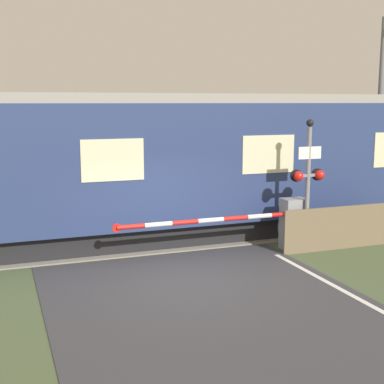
{
  "coord_description": "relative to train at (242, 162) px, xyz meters",
  "views": [
    {
      "loc": [
        -3.58,
        -10.08,
        3.69
      ],
      "look_at": [
        0.89,
        2.0,
        1.52
      ],
      "focal_mm": 50.0,
      "sensor_mm": 36.0,
      "label": 1
    }
  ],
  "objects": [
    {
      "name": "signal_post",
      "position": [
        0.55,
        -2.6,
        -0.12
      ],
      "size": [
        0.9,
        0.26,
        3.28
      ],
      "color": "gray",
      "rests_on": "ground_plane"
    },
    {
      "name": "roadside_fence",
      "position": [
        1.67,
        -2.71,
        -1.45
      ],
      "size": [
        3.63,
        0.06,
        1.1
      ],
      "color": "#726047",
      "rests_on": "ground_plane"
    },
    {
      "name": "track_bed",
      "position": [
        -3.04,
        0.0,
        -1.97
      ],
      "size": [
        36.0,
        3.2,
        0.13
      ],
      "color": "gray",
      "rests_on": "ground_plane"
    },
    {
      "name": "crossing_barrier",
      "position": [
        0.05,
        -2.29,
        -1.31
      ],
      "size": [
        4.94,
        0.44,
        1.3
      ],
      "color": "gray",
      "rests_on": "ground_plane"
    },
    {
      "name": "ground_plane",
      "position": [
        -3.04,
        -3.69,
        -2.0
      ],
      "size": [
        80.0,
        80.0,
        0.0
      ],
      "primitive_type": "plane",
      "color": "#475638"
    },
    {
      "name": "catenary_pole",
      "position": [
        6.72,
        2.39,
        1.5
      ],
      "size": [
        0.2,
        1.9,
        6.7
      ],
      "color": "slate",
      "rests_on": "ground_plane"
    },
    {
      "name": "train",
      "position": [
        0.0,
        0.0,
        0.0
      ],
      "size": [
        14.79,
        3.13,
        3.9
      ],
      "color": "black",
      "rests_on": "ground_plane"
    }
  ]
}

